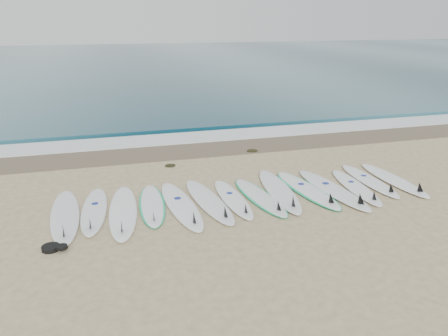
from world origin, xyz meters
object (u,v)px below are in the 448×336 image
object	(u,v)px
leash_coil	(53,248)
surfboard_0	(65,216)
surfboard_7	(260,197)
surfboard_13	(395,180)

from	to	relation	value
leash_coil	surfboard_0	bearing A→B (deg)	84.65
surfboard_0	leash_coil	size ratio (longest dim) A/B	6.22
surfboard_7	surfboard_13	world-z (taller)	surfboard_13
surfboard_7	leash_coil	bearing A→B (deg)	-171.29
surfboard_0	surfboard_7	world-z (taller)	surfboard_0
surfboard_13	surfboard_0	bearing A→B (deg)	178.34
surfboard_7	leash_coil	xyz separation A→B (m)	(-4.41, -1.20, 0.00)
surfboard_0	surfboard_7	distance (m)	4.29
surfboard_13	leash_coil	bearing A→B (deg)	-172.56
surfboard_7	leash_coil	distance (m)	4.57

